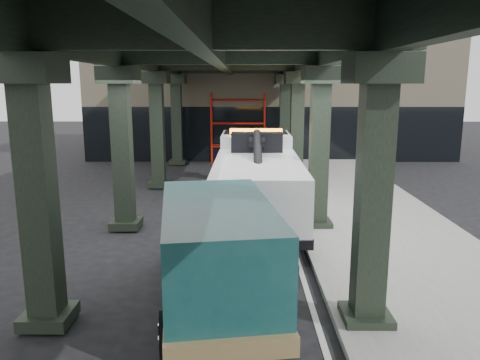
{
  "coord_description": "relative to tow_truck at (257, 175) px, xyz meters",
  "views": [
    {
      "loc": [
        0.27,
        -12.12,
        4.5
      ],
      "look_at": [
        0.2,
        1.44,
        1.7
      ],
      "focal_mm": 35.0,
      "sensor_mm": 36.0,
      "label": 1
    }
  ],
  "objects": [
    {
      "name": "ground",
      "position": [
        -0.75,
        -3.37,
        -1.46
      ],
      "size": [
        90.0,
        90.0,
        0.0
      ],
      "primitive_type": "plane",
      "color": "black",
      "rests_on": "ground"
    },
    {
      "name": "sidewalk",
      "position": [
        3.75,
        -1.37,
        -1.39
      ],
      "size": [
        5.0,
        40.0,
        0.15
      ],
      "primitive_type": "cube",
      "color": "gray",
      "rests_on": "ground"
    },
    {
      "name": "lane_stripe",
      "position": [
        0.95,
        -1.37,
        -1.46
      ],
      "size": [
        0.12,
        38.0,
        0.01
      ],
      "primitive_type": "cube",
      "color": "silver",
      "rests_on": "ground"
    },
    {
      "name": "viaduct",
      "position": [
        -1.15,
        -1.37,
        4.0
      ],
      "size": [
        7.4,
        32.0,
        6.4
      ],
      "color": "black",
      "rests_on": "ground"
    },
    {
      "name": "building",
      "position": [
        1.25,
        16.63,
        2.54
      ],
      "size": [
        22.0,
        10.0,
        8.0
      ],
      "primitive_type": "cube",
      "color": "#C6B793",
      "rests_on": "ground"
    },
    {
      "name": "scaffolding",
      "position": [
        -0.75,
        11.28,
        0.64
      ],
      "size": [
        3.08,
        0.88,
        4.0
      ],
      "color": "#AA180D",
      "rests_on": "ground"
    },
    {
      "name": "tow_truck",
      "position": [
        0.0,
        0.0,
        0.0
      ],
      "size": [
        2.86,
        9.21,
        3.0
      ],
      "rotation": [
        0.0,
        0.0,
        -0.01
      ],
      "color": "black",
      "rests_on": "ground"
    },
    {
      "name": "towed_van",
      "position": [
        -1.02,
        -6.53,
        -0.25
      ],
      "size": [
        2.92,
        5.82,
        2.26
      ],
      "rotation": [
        0.0,
        0.0,
        0.15
      ],
      "color": "#124041",
      "rests_on": "ground"
    }
  ]
}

